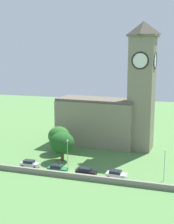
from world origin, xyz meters
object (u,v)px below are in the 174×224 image
(car_green, at_px, (57,168))
(streetlamp_west_mid, at_px, (68,149))
(car_silver, at_px, (30,164))
(car_black, at_px, (86,171))
(church, at_px, (111,110))
(tree_by_tower, at_px, (62,143))
(car_white, at_px, (116,174))
(tree_riverside_west, at_px, (59,136))
(streetlamp_central, at_px, (165,160))

(car_green, xyz_separation_m, streetlamp_west_mid, (1.25, 3.34, 3.68))
(car_silver, xyz_separation_m, car_black, (14.17, -0.68, -0.01))
(church, relative_size, car_black, 7.46)
(streetlamp_west_mid, height_order, tree_by_tower, tree_by_tower)
(church, distance_m, car_white, 25.90)
(car_silver, height_order, tree_by_tower, tree_by_tower)
(car_white, bearing_deg, car_black, -175.45)
(church, xyz_separation_m, tree_riverside_west, (-11.87, -10.72, -5.88))
(car_silver, relative_size, tree_by_tower, 0.61)
(streetlamp_west_mid, distance_m, streetlamp_central, 22.07)
(car_silver, height_order, car_green, car_green)
(car_white, distance_m, streetlamp_central, 10.71)
(car_white, bearing_deg, tree_riverside_west, 145.94)
(car_green, xyz_separation_m, streetlamp_central, (23.29, 2.28, 3.67))
(car_black, bearing_deg, streetlamp_west_mid, 150.57)
(car_white, bearing_deg, church, 105.70)
(church, relative_size, car_green, 7.76)
(streetlamp_west_mid, relative_size, tree_by_tower, 0.92)
(car_silver, height_order, car_white, car_silver)
(streetlamp_central, xyz_separation_m, tree_riverside_west, (-28.30, 10.94, 0.03))
(car_black, height_order, tree_riverside_west, tree_riverside_west)
(car_silver, distance_m, tree_by_tower, 9.52)
(car_green, relative_size, car_white, 0.99)
(car_black, bearing_deg, car_green, -177.70)
(church, relative_size, car_white, 7.66)
(church, distance_m, car_green, 26.68)
(tree_riverside_west, bearing_deg, car_silver, -101.37)
(car_white, bearing_deg, streetlamp_central, 8.50)
(streetlamp_central, relative_size, tree_riverside_west, 0.94)
(church, bearing_deg, car_silver, -121.95)
(car_black, bearing_deg, church, 89.59)
(streetlamp_west_mid, distance_m, tree_by_tower, 5.28)
(church, xyz_separation_m, streetlamp_west_mid, (-5.61, -20.60, -5.90))
(streetlamp_central, height_order, tree_riverside_west, tree_riverside_west)
(car_black, height_order, streetlamp_central, streetlamp_central)
(streetlamp_west_mid, xyz_separation_m, tree_riverside_west, (-6.26, 9.89, 0.02))
(church, relative_size, tree_riverside_west, 4.83)
(car_silver, xyz_separation_m, tree_riverside_west, (2.47, 12.27, 3.72))
(car_silver, distance_m, streetlamp_west_mid, 9.77)
(church, height_order, streetlamp_west_mid, church)
(tree_riverside_west, xyz_separation_m, tree_by_tower, (3.18, -5.60, 0.03))
(tree_riverside_west, bearing_deg, streetlamp_central, -21.14)
(streetlamp_west_mid, bearing_deg, car_black, -29.43)
(church, distance_m, car_black, 25.55)
(car_green, bearing_deg, car_white, 3.43)
(streetlamp_west_mid, distance_m, tree_riverside_west, 11.70)
(car_green, relative_size, tree_by_tower, 0.61)
(car_black, distance_m, streetlamp_central, 17.13)
(church, distance_m, streetlamp_central, 27.82)
(car_black, bearing_deg, car_silver, 177.24)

